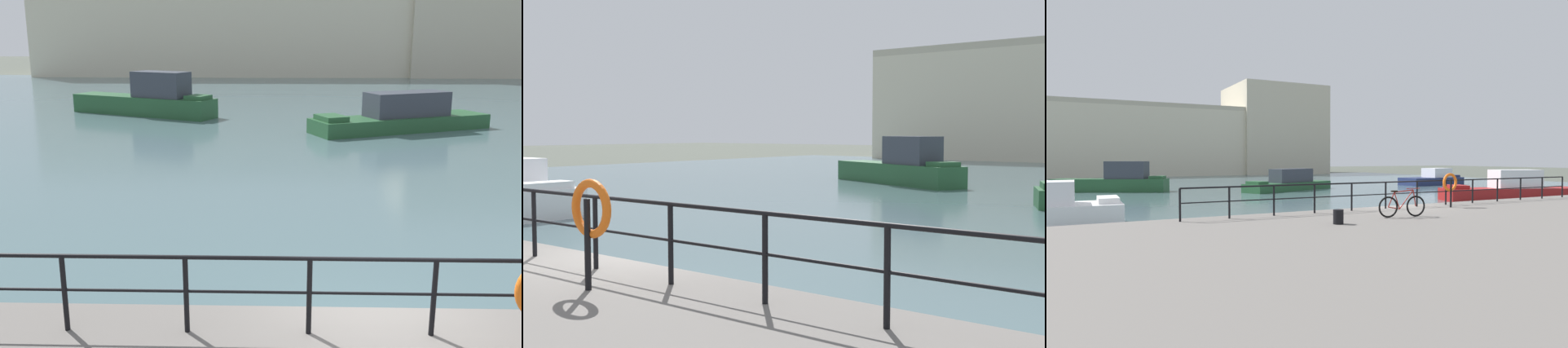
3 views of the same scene
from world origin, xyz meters
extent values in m
plane|color=#4C5147|center=(0.00, 0.00, 0.00)|extent=(240.00, 240.00, 0.00)
cube|color=#23512D|center=(-9.49, 26.15, 0.56)|extent=(9.27, 5.68, 1.11)
cube|color=#333842|center=(-8.24, 25.56, 1.86)|extent=(3.63, 2.80, 1.49)
cube|color=#23512D|center=(-5.93, 24.46, 1.24)|extent=(1.57, 1.64, 0.24)
cube|color=white|center=(-10.79, 5.48, 1.11)|extent=(0.81, 1.82, 0.24)
cylinder|color=black|center=(-1.03, -0.75, 1.37)|extent=(0.07, 0.07, 1.05)
cylinder|color=black|center=(0.58, -0.75, 1.37)|extent=(0.07, 0.07, 1.05)
cylinder|color=black|center=(2.18, -0.75, 1.37)|extent=(0.07, 0.07, 1.05)
cylinder|color=black|center=(3.78, -0.75, 1.37)|extent=(0.07, 0.07, 1.05)
cylinder|color=black|center=(5.38, -0.75, 1.37)|extent=(0.07, 0.07, 1.05)
cylinder|color=black|center=(0.58, -0.75, 1.90)|extent=(19.24, 0.06, 0.06)
cylinder|color=black|center=(0.58, -0.75, 1.43)|extent=(19.24, 0.04, 0.04)
cylinder|color=black|center=(1.61, -1.61, 1.42)|extent=(0.08, 0.08, 1.15)
torus|color=orange|center=(1.61, -1.55, 1.87)|extent=(0.75, 0.11, 0.75)
camera|label=1|loc=(-1.46, -7.50, 4.67)|focal=38.99mm
camera|label=2|loc=(8.76, -6.66, 2.83)|focal=46.72mm
camera|label=3|loc=(-11.84, -14.95, 2.84)|focal=30.57mm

